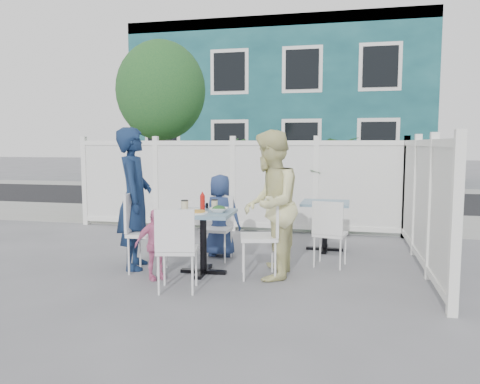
% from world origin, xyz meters
% --- Properties ---
extents(ground, '(80.00, 80.00, 0.00)m').
position_xyz_m(ground, '(0.00, 0.00, 0.00)').
color(ground, slate).
extents(near_sidewalk, '(24.00, 2.60, 0.01)m').
position_xyz_m(near_sidewalk, '(0.00, 3.80, 0.01)').
color(near_sidewalk, gray).
rests_on(near_sidewalk, ground).
extents(street, '(24.00, 5.00, 0.01)m').
position_xyz_m(street, '(0.00, 7.50, 0.00)').
color(street, black).
rests_on(street, ground).
extents(far_sidewalk, '(24.00, 1.60, 0.01)m').
position_xyz_m(far_sidewalk, '(0.00, 10.60, 0.01)').
color(far_sidewalk, gray).
rests_on(far_sidewalk, ground).
extents(building, '(11.00, 6.00, 6.00)m').
position_xyz_m(building, '(-0.50, 14.00, 3.00)').
color(building, '#15454C').
rests_on(building, ground).
extents(fence_back, '(5.86, 0.08, 1.60)m').
position_xyz_m(fence_back, '(0.10, 2.40, 0.78)').
color(fence_back, white).
rests_on(fence_back, ground).
extents(fence_right, '(0.08, 3.66, 1.60)m').
position_xyz_m(fence_right, '(3.00, 0.60, 0.78)').
color(fence_right, white).
rests_on(fence_right, ground).
extents(tree, '(1.80, 1.62, 3.59)m').
position_xyz_m(tree, '(-1.60, 3.30, 2.59)').
color(tree, '#382316').
rests_on(tree, ground).
extents(utility_cabinet, '(0.76, 0.57, 1.32)m').
position_xyz_m(utility_cabinet, '(-2.20, 4.00, 0.66)').
color(utility_cabinet, gold).
rests_on(utility_cabinet, ground).
extents(potted_shrub_a, '(1.13, 1.13, 1.65)m').
position_xyz_m(potted_shrub_a, '(-0.15, 3.10, 0.82)').
color(potted_shrub_a, '#15431F').
rests_on(potted_shrub_a, ground).
extents(potted_shrub_b, '(1.97, 1.98, 1.66)m').
position_xyz_m(potted_shrub_b, '(1.71, 3.00, 0.83)').
color(potted_shrub_b, '#15431F').
rests_on(potted_shrub_b, ground).
extents(main_table, '(0.73, 0.73, 0.75)m').
position_xyz_m(main_table, '(0.40, -0.35, 0.58)').
color(main_table, teal).
rests_on(main_table, ground).
extents(spare_table, '(0.68, 0.68, 0.71)m').
position_xyz_m(spare_table, '(1.76, 1.20, 0.55)').
color(spare_table, teal).
rests_on(spare_table, ground).
extents(chair_left, '(0.45, 0.46, 0.96)m').
position_xyz_m(chair_left, '(-0.37, -0.42, 0.56)').
color(chair_left, white).
rests_on(chair_left, ground).
extents(chair_right, '(0.51, 0.53, 0.96)m').
position_xyz_m(chair_right, '(1.15, -0.33, 0.56)').
color(chair_right, white).
rests_on(chair_right, ground).
extents(chair_back, '(0.39, 0.38, 0.85)m').
position_xyz_m(chair_back, '(0.37, 0.40, 0.49)').
color(chair_back, white).
rests_on(chair_back, ground).
extents(chair_near, '(0.48, 0.46, 0.89)m').
position_xyz_m(chair_near, '(0.34, -1.11, 0.52)').
color(chair_near, white).
rests_on(chair_near, ground).
extents(chair_spare, '(0.45, 0.44, 0.84)m').
position_xyz_m(chair_spare, '(1.85, 0.26, 0.49)').
color(chair_spare, white).
rests_on(chair_spare, ground).
extents(man, '(0.58, 0.73, 1.75)m').
position_xyz_m(man, '(-0.51, -0.28, 0.87)').
color(man, '#122446').
rests_on(man, ground).
extents(woman, '(0.66, 0.84, 1.71)m').
position_xyz_m(woman, '(1.20, -0.34, 0.85)').
color(woman, '#D9D250').
rests_on(woman, ground).
extents(boy, '(0.56, 0.37, 1.13)m').
position_xyz_m(boy, '(0.37, 0.54, 0.57)').
color(boy, navy).
rests_on(boy, ground).
extents(toddler, '(0.49, 0.47, 0.82)m').
position_xyz_m(toddler, '(-0.07, -0.70, 0.41)').
color(toddler, pink).
rests_on(toddler, ground).
extents(plate_main, '(0.26, 0.26, 0.02)m').
position_xyz_m(plate_main, '(0.37, -0.50, 0.76)').
color(plate_main, white).
rests_on(plate_main, main_table).
extents(plate_side, '(0.21, 0.21, 0.01)m').
position_xyz_m(plate_side, '(0.20, -0.23, 0.75)').
color(plate_side, white).
rests_on(plate_side, main_table).
extents(salad_bowl, '(0.22, 0.22, 0.05)m').
position_xyz_m(salad_bowl, '(0.59, -0.35, 0.77)').
color(salad_bowl, white).
rests_on(salad_bowl, main_table).
extents(coffee_cup_a, '(0.08, 0.08, 0.12)m').
position_xyz_m(coffee_cup_a, '(0.18, -0.37, 0.81)').
color(coffee_cup_a, beige).
rests_on(coffee_cup_a, main_table).
extents(coffee_cup_b, '(0.08, 0.08, 0.11)m').
position_xyz_m(coffee_cup_b, '(0.48, -0.14, 0.80)').
color(coffee_cup_b, beige).
rests_on(coffee_cup_b, main_table).
extents(ketchup_bottle, '(0.06, 0.06, 0.19)m').
position_xyz_m(ketchup_bottle, '(0.37, -0.29, 0.84)').
color(ketchup_bottle, '#B11510').
rests_on(ketchup_bottle, main_table).
extents(salt_shaker, '(0.03, 0.03, 0.07)m').
position_xyz_m(salt_shaker, '(0.30, -0.14, 0.78)').
color(salt_shaker, white).
rests_on(salt_shaker, main_table).
extents(pepper_shaker, '(0.03, 0.03, 0.07)m').
position_xyz_m(pepper_shaker, '(0.36, -0.06, 0.78)').
color(pepper_shaker, black).
rests_on(pepper_shaker, main_table).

